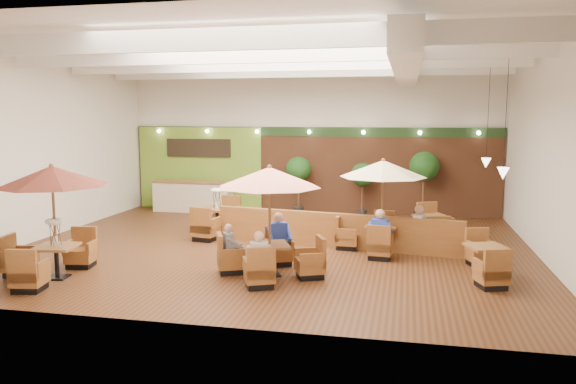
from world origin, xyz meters
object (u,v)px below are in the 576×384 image
(diner_3, at_px, (380,229))
(table_3, at_px, (217,218))
(table_2, at_px, (383,188))
(table_4, at_px, (486,262))
(diner_0, at_px, (259,253))
(table_5, at_px, (432,230))
(diner_1, at_px, (279,234))
(service_counter, at_px, (193,196))
(diner_2, at_px, (231,243))
(table_0, at_px, (51,197))
(topiary_2, at_px, (424,169))
(booth_divider, at_px, (334,230))
(topiary_0, at_px, (298,171))
(topiary_1, at_px, (362,177))
(table_1, at_px, (270,200))
(diner_4, at_px, (417,224))

(diner_3, bearing_deg, table_3, 166.02)
(table_2, xyz_separation_m, table_3, (-5.11, 1.22, -1.22))
(table_4, bearing_deg, diner_0, -177.29)
(table_5, relative_size, diner_1, 3.45)
(service_counter, height_order, diner_2, service_counter)
(table_0, distance_m, topiary_2, 12.44)
(booth_divider, relative_size, table_4, 2.75)
(booth_divider, bearing_deg, topiary_0, 120.32)
(diner_0, distance_m, diner_2, 1.32)
(table_2, bearing_deg, diner_2, -134.34)
(service_counter, distance_m, diner_1, 8.49)
(booth_divider, xyz_separation_m, topiary_1, (0.38, 4.97, 0.98))
(diner_0, xyz_separation_m, diner_1, (-0.00, 1.87, 0.02))
(diner_1, relative_size, diner_3, 1.00)
(table_1, height_order, table_4, table_1)
(table_5, height_order, topiary_2, topiary_2)
(booth_divider, bearing_deg, table_5, 31.22)
(topiary_0, bearing_deg, diner_0, -84.38)
(table_5, bearing_deg, diner_0, -151.35)
(diner_3, bearing_deg, topiary_0, 127.42)
(diner_1, bearing_deg, service_counter, -79.59)
(diner_0, bearing_deg, table_4, 7.14)
(booth_divider, distance_m, diner_1, 2.40)
(diner_2, height_order, diner_4, diner_4)
(diner_0, bearing_deg, diner_4, 35.38)
(topiary_0, relative_size, diner_1, 2.58)
(topiary_2, relative_size, diner_1, 2.87)
(table_3, height_order, diner_0, table_3)
(service_counter, bearing_deg, diner_0, -60.47)
(table_2, height_order, diner_0, table_2)
(diner_1, xyz_separation_m, diner_3, (2.40, 1.09, 0.00))
(table_0, height_order, topiary_2, table_0)
(table_5, distance_m, topiary_2, 4.11)
(table_3, relative_size, diner_2, 3.97)
(table_4, xyz_separation_m, diner_3, (-2.44, 1.08, 0.43))
(booth_divider, relative_size, table_3, 2.50)
(topiary_1, bearing_deg, diner_0, -99.32)
(table_4, bearing_deg, diner_2, 170.80)
(table_3, bearing_deg, topiary_1, 52.17)
(booth_divider, distance_m, table_5, 2.91)
(diner_2, distance_m, diner_3, 3.90)
(table_1, height_order, diner_4, table_1)
(topiary_1, bearing_deg, table_4, -64.50)
(table_2, bearing_deg, diner_3, -85.78)
(diner_0, height_order, diner_1, diner_1)
(booth_divider, height_order, table_5, table_5)
(table_5, bearing_deg, table_1, -157.02)
(table_1, xyz_separation_m, diner_1, (-0.00, 0.93, -0.97))
(table_2, xyz_separation_m, diner_2, (-3.33, -2.94, -1.00))
(table_5, height_order, diner_3, diner_3)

